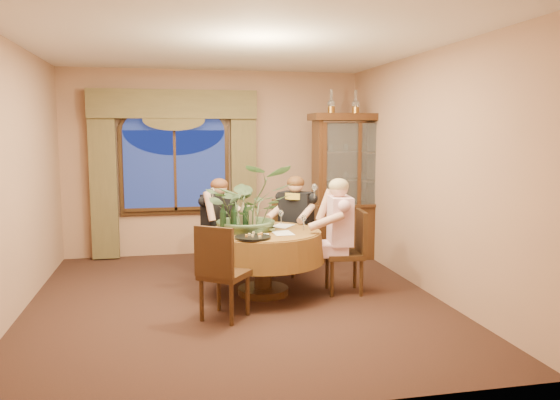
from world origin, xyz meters
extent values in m
plane|color=black|center=(0.00, 0.00, 0.00)|extent=(5.00, 5.00, 0.00)
plane|color=#9A735B|center=(0.00, 2.50, 1.40)|extent=(4.50, 0.00, 4.50)
plane|color=#9A735B|center=(2.25, 0.00, 1.40)|extent=(0.00, 5.00, 5.00)
plane|color=white|center=(0.00, 0.00, 2.80)|extent=(5.00, 5.00, 0.00)
cube|color=brown|center=(-1.63, 2.38, 1.18)|extent=(0.38, 0.14, 2.32)
cube|color=brown|center=(0.43, 2.38, 1.18)|extent=(0.38, 0.14, 2.32)
cylinder|color=#8F3D18|center=(0.34, 0.17, 0.38)|extent=(1.48, 1.48, 0.75)
cube|color=#311A0D|center=(2.00, 1.75, 1.07)|extent=(1.33, 0.53, 2.14)
cube|color=black|center=(1.28, 0.05, 0.48)|extent=(0.47, 0.47, 0.96)
cube|color=black|center=(0.76, 1.02, 0.48)|extent=(0.56, 0.56, 0.96)
cube|color=black|center=(0.01, 1.02, 0.48)|extent=(0.54, 0.54, 0.96)
cube|color=black|center=(-0.18, -0.55, 0.48)|extent=(0.59, 0.59, 0.96)
imported|color=#425D3A|center=(0.20, 0.28, 1.40)|extent=(1.03, 1.14, 0.89)
imported|color=#4D5C33|center=(0.40, 0.11, 0.77)|extent=(0.15, 0.15, 0.05)
cylinder|color=black|center=(0.15, -0.26, 0.76)|extent=(0.39, 0.39, 0.02)
cylinder|color=tan|center=(0.11, 0.21, 0.92)|extent=(0.07, 0.07, 0.33)
cylinder|color=black|center=(-0.12, 0.09, 0.92)|extent=(0.07, 0.07, 0.33)
cylinder|color=black|center=(0.00, 0.12, 0.92)|extent=(0.07, 0.07, 0.33)
cylinder|color=black|center=(0.14, 0.12, 0.92)|extent=(0.07, 0.07, 0.33)
cube|color=white|center=(0.53, -0.04, 0.75)|extent=(0.22, 0.31, 0.00)
cube|color=white|center=(0.62, 0.41, 0.75)|extent=(0.35, 0.37, 0.00)
cube|color=white|center=(0.24, -0.16, 0.75)|extent=(0.27, 0.34, 0.00)
camera|label=1|loc=(-0.73, -5.90, 1.88)|focal=35.00mm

